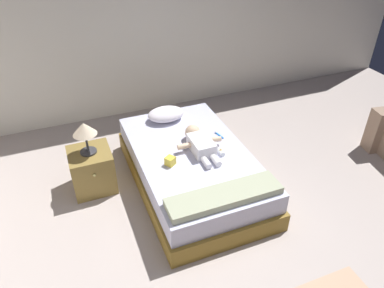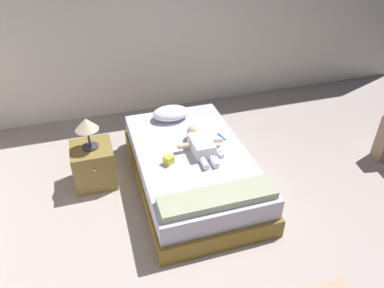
{
  "view_description": "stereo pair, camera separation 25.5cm",
  "coord_description": "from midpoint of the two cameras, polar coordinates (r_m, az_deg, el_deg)",
  "views": [
    {
      "loc": [
        -1.37,
        -1.71,
        2.62
      ],
      "look_at": [
        -0.24,
        1.13,
        0.52
      ],
      "focal_mm": 33.93,
      "sensor_mm": 36.0,
      "label": 1
    },
    {
      "loc": [
        -1.13,
        -1.79,
        2.62
      ],
      "look_at": [
        -0.24,
        1.13,
        0.52
      ],
      "focal_mm": 33.93,
      "sensor_mm": 36.0,
      "label": 2
    }
  ],
  "objects": [
    {
      "name": "baby",
      "position": [
        3.78,
        3.19,
        0.15
      ],
      "size": [
        0.49,
        0.64,
        0.17
      ],
      "color": "white",
      "rests_on": "bed"
    },
    {
      "name": "bed",
      "position": [
        3.89,
        1.88,
        -3.86
      ],
      "size": [
        1.16,
        1.96,
        0.42
      ],
      "color": "brown",
      "rests_on": "ground_plane"
    },
    {
      "name": "baby_bottle",
      "position": [
        3.73,
        6.46,
        -1.44
      ],
      "size": [
        0.05,
        0.12,
        0.07
      ],
      "color": "white",
      "rests_on": "bed"
    },
    {
      "name": "toy_block",
      "position": [
        3.58,
        -1.67,
        -2.55
      ],
      "size": [
        0.12,
        0.12,
        0.09
      ],
      "color": "gold",
      "rests_on": "bed"
    },
    {
      "name": "ground_plane",
      "position": [
        3.39,
        12.21,
        -17.24
      ],
      "size": [
        8.0,
        8.0,
        0.0
      ],
      "primitive_type": "plane",
      "color": "#AB9E97"
    },
    {
      "name": "nightstand",
      "position": [
        4.01,
        -13.41,
        -3.24
      ],
      "size": [
        0.43,
        0.46,
        0.46
      ],
      "color": "olive",
      "rests_on": "ground_plane"
    },
    {
      "name": "blanket",
      "position": [
        3.19,
        6.36,
        -8.44
      ],
      "size": [
        1.05,
        0.27,
        0.07
      ],
      "color": "#A0A688",
      "rests_on": "bed"
    },
    {
      "name": "wall_behind_bed",
      "position": [
        5.09,
        -2.32,
        19.17
      ],
      "size": [
        8.0,
        0.12,
        2.56
      ],
      "primitive_type": "cube",
      "color": "silver",
      "rests_on": "ground_plane"
    },
    {
      "name": "pillow",
      "position": [
        4.3,
        -1.68,
        4.84
      ],
      "size": [
        0.43,
        0.31,
        0.15
      ],
      "color": "white",
      "rests_on": "bed"
    },
    {
      "name": "toothbrush",
      "position": [
        4.02,
        6.46,
        1.2
      ],
      "size": [
        0.04,
        0.15,
        0.02
      ],
      "color": "#2881E9",
      "rests_on": "bed"
    },
    {
      "name": "lamp",
      "position": [
        3.74,
        -14.4,
        2.74
      ],
      "size": [
        0.24,
        0.24,
        0.35
      ],
      "color": "#333338",
      "rests_on": "nightstand"
    }
  ]
}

